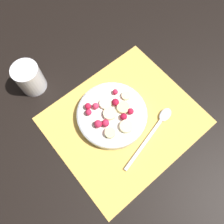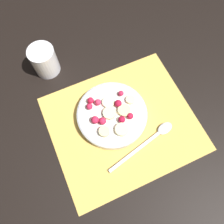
# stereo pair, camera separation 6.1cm
# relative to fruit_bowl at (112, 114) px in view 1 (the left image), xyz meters

# --- Properties ---
(ground_plane) EXTENTS (3.00, 3.00, 0.00)m
(ground_plane) POSITION_rel_fruit_bowl_xyz_m (-0.02, 0.03, -0.02)
(ground_plane) COLOR black
(placemat) EXTENTS (0.41, 0.35, 0.01)m
(placemat) POSITION_rel_fruit_bowl_xyz_m (-0.02, 0.03, -0.02)
(placemat) COLOR #E0B251
(placemat) RESTS_ON ground_plane
(fruit_bowl) EXTENTS (0.20, 0.20, 0.05)m
(fruit_bowl) POSITION_rel_fruit_bowl_xyz_m (0.00, 0.00, 0.00)
(fruit_bowl) COLOR silver
(fruit_bowl) RESTS_ON placemat
(spoon) EXTENTS (0.22, 0.07, 0.01)m
(spoon) POSITION_rel_fruit_bowl_xyz_m (-0.08, 0.11, -0.01)
(spoon) COLOR silver
(spoon) RESTS_ON placemat
(drinking_glass) EXTENTS (0.08, 0.08, 0.09)m
(drinking_glass) POSITION_rel_fruit_bowl_xyz_m (0.12, -0.24, 0.02)
(drinking_glass) COLOR white
(drinking_glass) RESTS_ON ground_plane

